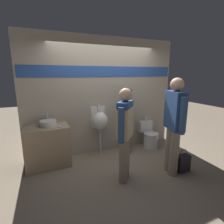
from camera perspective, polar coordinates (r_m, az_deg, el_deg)
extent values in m
plane|color=gray|center=(4.05, 1.00, -15.15)|extent=(16.00, 16.00, 0.00)
cube|color=#B2A893|center=(4.17, -2.39, 5.19)|extent=(3.71, 0.06, 2.70)
cube|color=#2D56AD|center=(4.11, -2.27, 13.06)|extent=(3.64, 0.01, 0.24)
cube|color=tan|center=(3.86, -20.29, -10.55)|extent=(0.86, 0.52, 0.84)
cylinder|color=white|center=(3.75, -20.12, -3.44)|extent=(0.32, 0.32, 0.11)
cylinder|color=silver|center=(3.83, -20.38, -1.19)|extent=(0.03, 0.03, 0.14)
cube|color=#B7B7BC|center=(3.64, -16.61, -4.52)|extent=(0.07, 0.14, 0.01)
cube|color=slate|center=(4.25, 4.69, -2.70)|extent=(0.03, 0.45, 1.54)
cylinder|color=silver|center=(4.20, -3.77, -9.49)|extent=(0.04, 0.04, 0.62)
ellipsoid|color=white|center=(4.04, -3.87, -2.95)|extent=(0.36, 0.31, 0.41)
cube|color=white|center=(4.16, -4.59, -1.62)|extent=(0.34, 0.02, 0.51)
cylinder|color=silver|center=(4.07, -4.48, 1.45)|extent=(0.06, 0.06, 0.16)
cylinder|color=white|center=(4.66, 12.53, -9.20)|extent=(0.37, 0.37, 0.36)
torus|color=white|center=(4.59, 12.64, -6.95)|extent=(0.38, 0.38, 0.04)
cube|color=white|center=(4.76, 10.77, -4.53)|extent=(0.37, 0.16, 0.28)
cylinder|color=silver|center=(4.69, 11.02, -2.02)|extent=(0.06, 0.06, 0.14)
cylinder|color=gray|center=(3.15, 3.69, -15.57)|extent=(0.15, 0.15, 0.80)
cylinder|color=gray|center=(3.28, 4.43, -14.33)|extent=(0.15, 0.15, 0.80)
cube|color=#2D4C84|center=(2.96, 4.28, -2.53)|extent=(0.42, 0.43, 0.63)
cube|color=#C6B289|center=(2.97, 4.27, -3.47)|extent=(0.45, 0.46, 0.51)
cylinder|color=#2D4C84|center=(2.74, 3.01, -4.39)|extent=(0.10, 0.10, 0.58)
cylinder|color=#2D4C84|center=(3.19, 5.36, -2.03)|extent=(0.10, 0.10, 0.58)
sphere|color=tan|center=(2.88, 4.42, 5.66)|extent=(0.22, 0.22, 0.22)
cylinder|color=gray|center=(3.51, 19.62, -12.49)|extent=(0.16, 0.16, 0.88)
cylinder|color=gray|center=(3.65, 18.32, -11.41)|extent=(0.16, 0.16, 0.88)
cube|color=#2D4C84|center=(3.35, 19.90, 0.44)|extent=(0.31, 0.49, 0.69)
cylinder|color=#2D4C84|center=(3.13, 22.11, -1.17)|extent=(0.11, 0.11, 0.64)
cylinder|color=#2D4C84|center=(3.58, 17.88, 0.76)|extent=(0.11, 0.11, 0.64)
sphere|color=tan|center=(3.29, 20.50, 8.41)|extent=(0.24, 0.24, 0.24)
cube|color=#232328|center=(3.82, 22.05, -15.21)|extent=(0.27, 0.15, 0.33)
torus|color=#4C4742|center=(3.73, 22.31, -12.44)|extent=(0.18, 0.01, 0.18)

